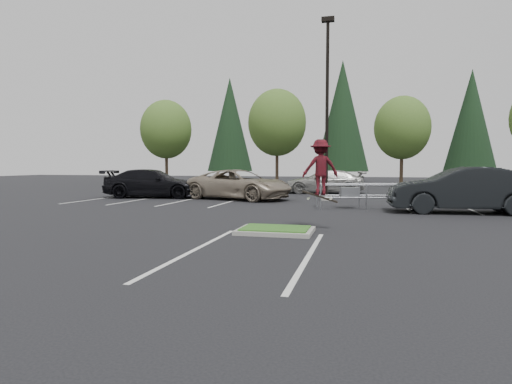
% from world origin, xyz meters
% --- Properties ---
extents(ground, '(120.00, 120.00, 0.00)m').
position_xyz_m(ground, '(0.00, 0.00, 0.00)').
color(ground, black).
rests_on(ground, ground).
extents(grass_median, '(2.20, 1.60, 0.16)m').
position_xyz_m(grass_median, '(0.00, 0.00, 0.08)').
color(grass_median, gray).
rests_on(grass_median, ground).
extents(stall_lines, '(22.62, 17.60, 0.01)m').
position_xyz_m(stall_lines, '(-1.35, 6.02, 0.00)').
color(stall_lines, silver).
rests_on(stall_lines, ground).
extents(light_pole, '(0.70, 0.60, 10.12)m').
position_xyz_m(light_pole, '(0.50, 12.00, 4.56)').
color(light_pole, gray).
rests_on(light_pole, ground).
extents(decid_a, '(5.44, 5.44, 8.91)m').
position_xyz_m(decid_a, '(-18.01, 30.03, 5.58)').
color(decid_a, '#38281C').
rests_on(decid_a, ground).
extents(decid_b, '(5.89, 5.89, 9.64)m').
position_xyz_m(decid_b, '(-6.01, 30.53, 6.04)').
color(decid_b, '#38281C').
rests_on(decid_b, ground).
extents(decid_c, '(5.12, 5.12, 8.38)m').
position_xyz_m(decid_c, '(5.99, 29.83, 5.25)').
color(decid_c, '#38281C').
rests_on(decid_c, ground).
extents(conif_a, '(5.72, 5.72, 13.00)m').
position_xyz_m(conif_a, '(-14.00, 40.00, 7.10)').
color(conif_a, '#38281C').
rests_on(conif_a, ground).
extents(conif_b, '(6.38, 6.38, 14.50)m').
position_xyz_m(conif_b, '(0.00, 40.50, 7.85)').
color(conif_b, '#38281C').
rests_on(conif_b, ground).
extents(conif_c, '(5.50, 5.50, 12.50)m').
position_xyz_m(conif_c, '(14.00, 39.50, 6.85)').
color(conif_c, '#38281C').
rests_on(conif_c, ground).
extents(cart_corral, '(4.31, 2.34, 1.16)m').
position_xyz_m(cart_corral, '(2.05, 7.81, 0.73)').
color(cart_corral, gray).
rests_on(cart_corral, ground).
extents(skateboarder, '(1.26, 0.96, 1.96)m').
position_xyz_m(skateboarder, '(1.20, 1.00, 1.92)').
color(skateboarder, black).
rests_on(skateboarder, ground).
extents(car_l_tan, '(6.82, 4.72, 1.73)m').
position_xyz_m(car_l_tan, '(-4.50, 11.50, 0.87)').
color(car_l_tan, gray).
rests_on(car_l_tan, ground).
extents(car_l_black, '(6.26, 3.30, 1.73)m').
position_xyz_m(car_l_black, '(-10.00, 11.50, 0.86)').
color(car_l_black, black).
rests_on(car_l_black, ground).
extents(car_r_charc, '(5.94, 2.34, 1.92)m').
position_xyz_m(car_r_charc, '(6.50, 7.00, 0.96)').
color(car_r_charc, black).
rests_on(car_r_charc, ground).
extents(car_far_silver, '(5.86, 3.01, 1.63)m').
position_xyz_m(car_far_silver, '(-0.09, 18.00, 0.81)').
color(car_far_silver, '#A6A6A1').
rests_on(car_far_silver, ground).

